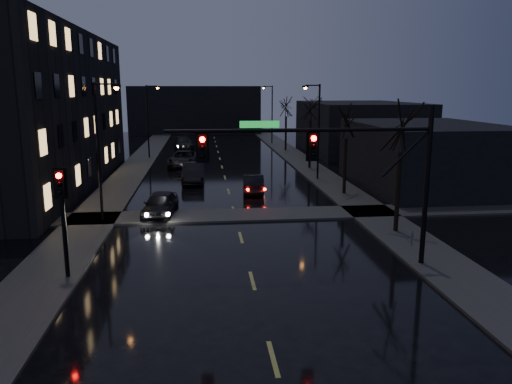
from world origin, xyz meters
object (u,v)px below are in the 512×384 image
object	(u,v)px
oncoming_car_d	(184,143)
oncoming_car_b	(193,173)
lead_car	(253,184)
oncoming_car_c	(184,159)
oncoming_car_a	(160,204)

from	to	relation	value
oncoming_car_d	oncoming_car_b	bearing A→B (deg)	-93.72
oncoming_car_d	lead_car	size ratio (longest dim) A/B	1.26
oncoming_car_b	oncoming_car_d	size ratio (longest dim) A/B	0.93
oncoming_car_c	lead_car	bearing A→B (deg)	-60.49
oncoming_car_a	oncoming_car_b	xyz separation A→B (m)	(1.84, 10.88, 0.08)
oncoming_car_a	lead_car	size ratio (longest dim) A/B	1.02
oncoming_car_b	oncoming_car_a	bearing A→B (deg)	-98.78
oncoming_car_b	oncoming_car_c	distance (m)	8.74
oncoming_car_a	oncoming_car_d	bearing A→B (deg)	96.92
oncoming_car_b	oncoming_car_d	xyz separation A→B (m)	(-1.55, 22.87, -0.04)
oncoming_car_c	oncoming_car_b	bearing A→B (deg)	-76.09
oncoming_car_a	lead_car	bearing A→B (deg)	51.94
lead_car	oncoming_car_b	bearing A→B (deg)	-41.65
oncoming_car_b	oncoming_car_c	bearing A→B (deg)	97.94
oncoming_car_c	oncoming_car_d	world-z (taller)	oncoming_car_c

